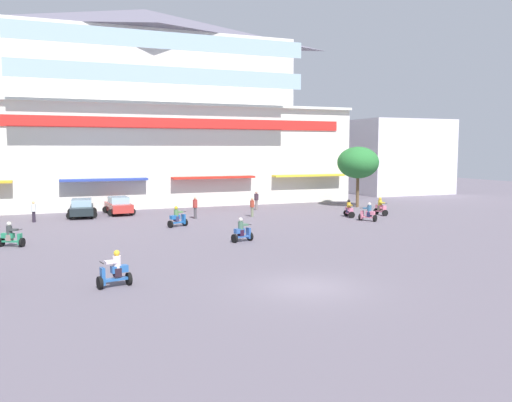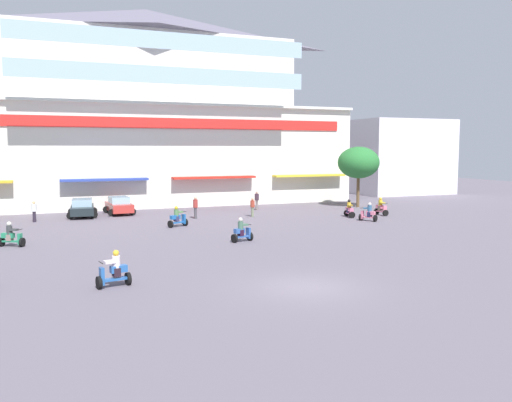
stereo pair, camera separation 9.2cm
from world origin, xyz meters
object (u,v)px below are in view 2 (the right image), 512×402
parked_car_0 (82,208)px  scooter_rider_0 (368,213)px  scooter_rider_3 (178,218)px  scooter_rider_4 (11,236)px  scooter_rider_5 (381,208)px  parked_car_1 (119,205)px  pedestrian_0 (195,206)px  pedestrian_3 (34,210)px  plaza_tree_1 (359,163)px  scooter_rider_1 (242,232)px  scooter_rider_6 (349,210)px  pedestrian_1 (252,206)px  pedestrian_4 (257,199)px  scooter_rider_7 (114,272)px

parked_car_0 → scooter_rider_0: 23.08m
scooter_rider_3 → scooter_rider_4: 11.31m
parked_car_0 → scooter_rider_4: parked_car_0 is taller
scooter_rider_4 → scooter_rider_5: bearing=8.8°
scooter_rider_3 → scooter_rider_0: bearing=-9.5°
parked_car_1 → pedestrian_0: pedestrian_0 is taller
scooter_rider_0 → pedestrian_3: size_ratio=0.90×
plaza_tree_1 → scooter_rider_4: (-29.51, -10.37, -3.65)m
scooter_rider_0 → scooter_rider_1: 13.14m
scooter_rider_5 → pedestrian_0: (-15.08, 3.52, 0.38)m
scooter_rider_4 → parked_car_0: bearing=69.9°
scooter_rider_1 → scooter_rider_5: scooter_rider_5 is taller
parked_car_0 → scooter_rider_4: bearing=-110.1°
pedestrian_0 → scooter_rider_0: bearing=-27.3°
scooter_rider_0 → scooter_rider_6: 2.61m
plaza_tree_1 → pedestrian_1: 12.78m
scooter_rider_1 → pedestrian_1: 11.68m
scooter_rider_3 → scooter_rider_5: (17.40, 0.29, -0.00)m
parked_car_1 → pedestrian_4: bearing=-6.9°
parked_car_1 → scooter_rider_6: 19.40m
parked_car_0 → scooter_rider_7: 23.65m
plaza_tree_1 → scooter_rider_0: (-4.57, -8.71, -3.65)m
plaza_tree_1 → pedestrian_3: bearing=179.9°
scooter_rider_0 → scooter_rider_6: bearing=92.2°
scooter_rider_4 → scooter_rider_6: bearing=9.7°
plaza_tree_1 → scooter_rider_5: (-1.55, -6.02, -3.61)m
scooter_rider_4 → pedestrian_1: (17.55, 7.35, 0.30)m
pedestrian_3 → pedestrian_4: size_ratio=0.94×
scooter_rider_5 → pedestrian_4: (-8.32, 7.32, 0.34)m
scooter_rider_0 → scooter_rider_7: (-20.50, -12.83, 0.04)m
scooter_rider_5 → pedestrian_1: pedestrian_1 is taller
parked_car_1 → pedestrian_1: pedestrian_1 is taller
parked_car_1 → scooter_rider_4: parked_car_1 is taller
scooter_rider_5 → scooter_rider_6: scooter_rider_5 is taller
scooter_rider_3 → scooter_rider_4: size_ratio=1.07×
plaza_tree_1 → scooter_rider_4: plaza_tree_1 is taller
scooter_rider_7 → pedestrian_1: size_ratio=0.96×
plaza_tree_1 → parked_car_0: size_ratio=1.29×
scooter_rider_6 → pedestrian_4: pedestrian_4 is taller
scooter_rider_1 → pedestrian_3: pedestrian_3 is taller
scooter_rider_3 → pedestrian_3: (-9.59, 6.36, 0.27)m
plaza_tree_1 → scooter_rider_7: (-25.07, -21.54, -3.61)m
scooter_rider_3 → pedestrian_1: bearing=25.2°
pedestrian_1 → pedestrian_3: pedestrian_3 is taller
parked_car_1 → pedestrian_4: 12.14m
scooter_rider_4 → pedestrian_0: size_ratio=0.82×
scooter_rider_5 → pedestrian_1: 10.83m
parked_car_1 → pedestrian_4: pedestrian_4 is taller
plaza_tree_1 → scooter_rider_6: 8.51m
plaza_tree_1 → scooter_rider_3: plaza_tree_1 is taller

